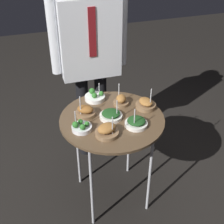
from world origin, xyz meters
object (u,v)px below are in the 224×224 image
(serving_cart, at_px, (112,124))
(bowl_broccoli_front_center, at_px, (81,127))
(bowl_roast_mid_right, at_px, (121,101))
(bowl_spinach_center, at_px, (136,123))
(bowl_broccoli_near_rim, at_px, (95,97))
(bowl_spinach_back_right, at_px, (111,115))
(bowl_roast_back_left, at_px, (85,111))
(waiter_figure, at_px, (89,47))
(bowl_roast_mid_left, at_px, (107,131))
(bowl_roast_front_right, at_px, (146,104))

(serving_cart, bearing_deg, bowl_broccoli_front_center, -163.82)
(bowl_roast_mid_right, distance_m, bowl_broccoli_front_center, 0.40)
(bowl_spinach_center, height_order, bowl_broccoli_near_rim, bowl_spinach_center)
(bowl_roast_mid_right, relative_size, bowl_spinach_center, 1.00)
(bowl_spinach_back_right, xyz_separation_m, bowl_broccoli_near_rim, (-0.04, 0.26, 0.00))
(bowl_spinach_back_right, height_order, bowl_roast_mid_right, bowl_roast_mid_right)
(bowl_spinach_back_right, relative_size, bowl_roast_back_left, 0.96)
(serving_cart, xyz_separation_m, waiter_figure, (0.00, 0.58, 0.34))
(bowl_roast_mid_right, bearing_deg, bowl_spinach_center, -87.96)
(bowl_roast_back_left, bearing_deg, bowl_spinach_back_right, -27.52)
(serving_cart, relative_size, waiter_figure, 0.46)
(bowl_roast_mid_right, bearing_deg, bowl_spinach_back_right, -130.90)
(bowl_broccoli_front_center, distance_m, bowl_broccoli_near_rim, 0.38)
(bowl_spinach_center, bearing_deg, serving_cart, 133.93)
(bowl_broccoli_front_center, bearing_deg, waiter_figure, 70.44)
(bowl_broccoli_front_center, xyz_separation_m, bowl_spinach_center, (0.35, -0.06, 0.00))
(bowl_spinach_center, distance_m, waiter_figure, 0.76)
(serving_cart, xyz_separation_m, bowl_spinach_back_right, (-0.01, 0.01, 0.07))
(serving_cart, distance_m, bowl_broccoli_near_rim, 0.28)
(bowl_roast_back_left, bearing_deg, bowl_broccoli_near_rim, 57.50)
(bowl_spinach_back_right, xyz_separation_m, bowl_roast_mid_right, (0.12, 0.14, 0.01))
(bowl_spinach_back_right, relative_size, bowl_spinach_center, 1.01)
(bowl_broccoli_front_center, height_order, waiter_figure, waiter_figure)
(bowl_roast_back_left, distance_m, bowl_roast_mid_left, 0.26)
(bowl_broccoli_front_center, bearing_deg, bowl_spinach_back_right, 18.18)
(bowl_roast_mid_left, height_order, bowl_roast_front_right, bowl_roast_front_right)
(bowl_roast_front_right, xyz_separation_m, bowl_broccoli_near_rim, (-0.31, 0.22, -0.01))
(bowl_roast_front_right, distance_m, bowl_broccoli_near_rim, 0.38)
(bowl_broccoli_near_rim, bearing_deg, waiter_figure, 81.05)
(bowl_spinach_center, bearing_deg, bowl_broccoli_near_rim, 113.20)
(bowl_spinach_back_right, distance_m, bowl_roast_back_left, 0.18)
(bowl_spinach_back_right, distance_m, bowl_spinach_center, 0.19)
(bowl_roast_front_right, bearing_deg, bowl_roast_back_left, 174.95)
(waiter_figure, bearing_deg, bowl_roast_front_right, -63.31)
(bowl_roast_back_left, relative_size, bowl_broccoli_near_rim, 1.08)
(bowl_roast_mid_left, distance_m, bowl_spinach_center, 0.21)
(serving_cart, height_order, waiter_figure, waiter_figure)
(bowl_broccoli_front_center, bearing_deg, bowl_spinach_center, -10.19)
(bowl_roast_mid_left, xyz_separation_m, bowl_roast_mid_right, (0.20, 0.31, -0.00))
(bowl_spinach_back_right, bearing_deg, waiter_figure, 89.31)
(bowl_roast_front_right, height_order, waiter_figure, waiter_figure)
(bowl_broccoli_near_rim, bearing_deg, bowl_spinach_center, -66.80)
(bowl_roast_back_left, distance_m, waiter_figure, 0.58)
(bowl_roast_mid_left, relative_size, bowl_spinach_center, 0.99)
(bowl_roast_back_left, relative_size, bowl_spinach_center, 1.06)
(bowl_roast_mid_left, height_order, bowl_broccoli_near_rim, bowl_roast_mid_left)
(serving_cart, relative_size, bowl_broccoli_front_center, 5.31)
(bowl_roast_mid_right, relative_size, waiter_figure, 0.09)
(serving_cart, xyz_separation_m, bowl_roast_mid_left, (-0.09, -0.16, 0.09))
(bowl_roast_mid_right, height_order, bowl_roast_front_right, bowl_roast_front_right)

